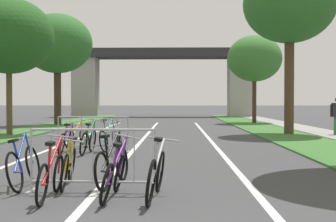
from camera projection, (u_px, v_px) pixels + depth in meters
grass_verge_left at (34, 130)px, 23.19m from camera, size 2.44×48.86×0.05m
grass_verge_right at (269, 130)px, 22.96m from camera, size 2.44×48.86×0.05m
sidewalk_path_right at (310, 130)px, 22.92m from camera, size 1.67×48.86×0.08m
lane_stripe_center at (142, 141)px, 17.22m from camera, size 0.14×28.27×0.01m
lane_stripe_right_lane at (211, 141)px, 17.17m from camera, size 0.14×28.27×0.01m
lane_stripe_left_lane at (73, 140)px, 17.27m from camera, size 0.14×28.27×0.01m
overpass_bridge at (163, 73)px, 43.37m from camera, size 17.90×3.03×6.40m
tree_left_oak_mid at (9, 36)px, 19.69m from camera, size 3.84×3.84×5.94m
tree_left_cypress_far at (57, 44)px, 28.02m from camera, size 4.28×4.28×6.85m
tree_right_pine_near at (290, 5)px, 20.15m from camera, size 4.08×4.08×7.53m
tree_right_maple_mid at (254, 59)px, 30.39m from camera, size 3.62×3.62×5.87m
crowd_barrier_nearest at (93, 161)px, 7.44m from camera, size 2.12×0.54×1.05m
crowd_barrier_second at (93, 134)px, 13.43m from camera, size 2.12×0.51×1.05m
bicycle_purple_0 at (114, 176)px, 6.98m from camera, size 0.50×1.63×0.97m
bicycle_green_1 at (88, 141)px, 12.89m from camera, size 0.49×1.66×1.00m
bicycle_yellow_2 at (69, 166)px, 7.93m from camera, size 0.51×1.61×0.90m
bicycle_red_3 at (51, 176)px, 6.94m from camera, size 0.43×1.67×0.96m
bicycle_orange_4 at (77, 138)px, 14.02m from camera, size 0.57×1.64×0.91m
bicycle_white_5 at (119, 141)px, 12.99m from camera, size 0.50×1.69×0.98m
bicycle_teal_6 at (110, 138)px, 13.80m from camera, size 0.49×1.74×1.00m
bicycle_blue_7 at (24, 166)px, 7.86m from camera, size 0.45×1.68×0.98m
bicycle_black_8 at (112, 165)px, 8.03m from camera, size 0.54×1.75×0.97m
bicycle_silver_9 at (156, 174)px, 6.94m from camera, size 0.49×1.77×0.97m
bicycle_purple_10 at (66, 141)px, 12.95m from camera, size 0.42×1.69×0.87m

